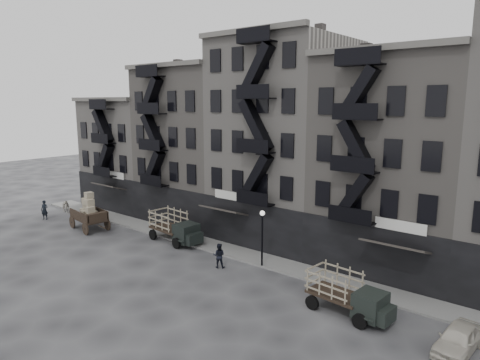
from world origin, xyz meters
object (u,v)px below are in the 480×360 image
Objects in this scene: horse at (65,206)px; pedestrian_west at (45,210)px; pedestrian_mid at (219,256)px; stake_truck_west at (175,225)px; wagon at (88,209)px; stake_truck_east at (347,291)px; car_east at (458,339)px.

pedestrian_west is (1.10, -2.77, 0.27)m from horse.
stake_truck_west is at bearing -47.76° from pedestrian_mid.
stake_truck_east is (26.32, 0.00, -0.60)m from wagon.
stake_truck_west is (16.81, 0.80, 0.79)m from horse.
stake_truck_west is 1.43× the size of car_east.
stake_truck_east is 2.75× the size of pedestrian_mid.
car_east is at bearing -30.79° from pedestrian_west.
wagon is 32.19m from car_east.
stake_truck_west reaches higher than car_east.
horse is 34.01m from stake_truck_east.
wagon is at bearing -23.70° from pedestrian_west.
wagon is at bearing -174.23° from stake_truck_east.
horse is 3.00m from pedestrian_west.
pedestrian_mid is at bearing 10.02° from wagon.
stake_truck_west reaches higher than pedestrian_west.
pedestrian_west is at bearing -27.60° from pedestrian_mid.
pedestrian_mid reaches higher than horse.
pedestrian_west is (-38.69, -0.90, 0.35)m from car_east.
horse is at bearing -177.28° from stake_truck_east.
stake_truck_east reaches higher than car_east.
horse is at bearing -34.50° from pedestrian_mid.
wagon is 2.40× the size of pedestrian_mid.
stake_truck_west is 2.74× the size of pedestrian_west.
pedestrian_mid is at bearing -28.10° from pedestrian_west.
wagon is at bearing -29.41° from pedestrian_mid.
horse is 7.94m from wagon.
wagon is 1.15× the size of car_east.
pedestrian_mid is (23.66, -1.19, 0.19)m from horse.
horse is 0.87× the size of pedestrian_west.
pedestrian_mid is at bearing -85.97° from horse.
car_east is 16.14m from pedestrian_mid.
wagon is at bearing -96.44° from horse.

